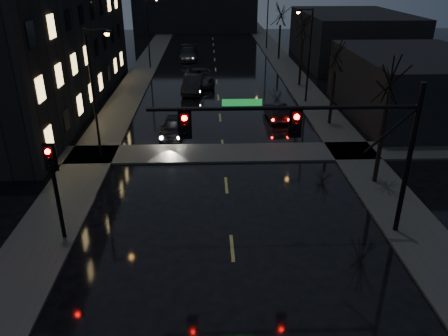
{
  "coord_description": "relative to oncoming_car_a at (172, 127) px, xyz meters",
  "views": [
    {
      "loc": [
        -0.95,
        -7.75,
        11.19
      ],
      "look_at": [
        -0.3,
        9.42,
        3.2
      ],
      "focal_mm": 35.0,
      "sensor_mm": 36.0,
      "label": 1
    }
  ],
  "objects": [
    {
      "name": "sidewalk_left",
      "position": [
        -4.96,
        12.97,
        -0.61
      ],
      "size": [
        3.0,
        140.0,
        0.12
      ],
      "primitive_type": "cube",
      "color": "#2D2D2B",
      "rests_on": "ground"
    },
    {
      "name": "sidewalk_right",
      "position": [
        12.04,
        12.97,
        -0.61
      ],
      "size": [
        3.0,
        140.0,
        0.12
      ],
      "primitive_type": "cube",
      "color": "#2D2D2B",
      "rests_on": "ground"
    },
    {
      "name": "sidewalk_cross",
      "position": [
        3.54,
        -3.53,
        -0.61
      ],
      "size": [
        40.0,
        3.0,
        0.12
      ],
      "primitive_type": "cube",
      "color": "#2D2D2B",
      "rests_on": "ground"
    },
    {
      "name": "apartment_block",
      "position": [
        -12.96,
        7.97,
        5.33
      ],
      "size": [
        12.0,
        30.0,
        12.0
      ],
      "primitive_type": "cube",
      "color": "black",
      "rests_on": "ground"
    },
    {
      "name": "commercial_right_near",
      "position": [
        19.04,
        3.97,
        1.83
      ],
      "size": [
        10.0,
        14.0,
        5.0
      ],
      "primitive_type": "cube",
      "color": "black",
      "rests_on": "ground"
    },
    {
      "name": "commercial_right_far",
      "position": [
        20.54,
        25.97,
        2.33
      ],
      "size": [
        12.0,
        18.0,
        6.0
      ],
      "primitive_type": "cube",
      "color": "black",
      "rests_on": "ground"
    },
    {
      "name": "far_block",
      "position": [
        0.54,
        55.97,
        3.33
      ],
      "size": [
        22.0,
        10.0,
        8.0
      ],
      "primitive_type": "cube",
      "color": "black",
      "rests_on": "ground"
    },
    {
      "name": "signal_mast",
      "position": [
        7.39,
        -13.04,
        4.2
      ],
      "size": [
        11.11,
        0.41,
        7.0
      ],
      "color": "black",
      "rests_on": "ground"
    },
    {
      "name": "signal_pole_left",
      "position": [
        -3.96,
        -13.04,
        2.34
      ],
      "size": [
        0.35,
        0.41,
        4.53
      ],
      "color": "black",
      "rests_on": "ground"
    },
    {
      "name": "tree_near",
      "position": [
        11.94,
        -8.03,
        5.54
      ],
      "size": [
        3.52,
        3.52,
        8.08
      ],
      "color": "black",
      "rests_on": "ground"
    },
    {
      "name": "tree_mid_a",
      "position": [
        11.94,
        1.97,
        5.15
      ],
      "size": [
        3.3,
        3.3,
        7.58
      ],
      "color": "black",
      "rests_on": "ground"
    },
    {
      "name": "tree_mid_b",
      "position": [
        11.94,
        13.97,
        5.94
      ],
      "size": [
        3.74,
        3.74,
        8.59
      ],
      "color": "black",
      "rests_on": "ground"
    },
    {
      "name": "tree_far",
      "position": [
        11.94,
        27.97,
        5.39
      ],
      "size": [
        3.43,
        3.43,
        7.88
      ],
      "color": "black",
      "rests_on": "ground"
    },
    {
      "name": "streetlight_l_near",
      "position": [
        -4.04,
        -4.03,
        4.1
      ],
      "size": [
        1.53,
        0.28,
        8.0
      ],
      "color": "black",
      "rests_on": "ground"
    },
    {
      "name": "streetlight_l_far",
      "position": [
        -4.04,
        22.97,
        4.1
      ],
      "size": [
        1.53,
        0.28,
        8.0
      ],
      "color": "black",
      "rests_on": "ground"
    },
    {
      "name": "streetlight_r_mid",
      "position": [
        11.13,
        7.97,
        4.1
      ],
      "size": [
        1.53,
        0.28,
        8.0
      ],
      "color": "black",
      "rests_on": "ground"
    },
    {
      "name": "streetlight_r_far",
      "position": [
        11.13,
        35.97,
        4.1
      ],
      "size": [
        1.53,
        0.28,
        8.0
      ],
      "color": "black",
      "rests_on": "ground"
    },
    {
      "name": "oncoming_car_a",
      "position": [
        0.0,
        0.0,
        0.0
      ],
      "size": [
        1.89,
        4.06,
        1.35
      ],
      "primitive_type": "imported",
      "rotation": [
        0.0,
        0.0,
        -0.08
      ],
      "color": "black",
      "rests_on": "ground"
    },
    {
      "name": "oncoming_car_b",
      "position": [
        1.19,
        11.8,
        0.16
      ],
      "size": [
        2.22,
        5.2,
        1.67
      ],
      "primitive_type": "imported",
      "rotation": [
        0.0,
        0.0,
        -0.09
      ],
      "color": "black",
      "rests_on": "ground"
    },
    {
      "name": "oncoming_car_c",
      "position": [
        1.74,
        14.6,
        0.15
      ],
      "size": [
        3.25,
        6.16,
        1.65
      ],
      "primitive_type": "imported",
      "rotation": [
        0.0,
        0.0,
        0.09
      ],
      "color": "black",
      "rests_on": "ground"
    },
    {
      "name": "oncoming_car_d",
      "position": [
        0.14,
        27.9,
        0.14
      ],
      "size": [
        2.29,
        5.62,
        1.63
      ],
      "primitive_type": "imported",
      "rotation": [
        0.0,
        0.0,
        -0.0
      ],
      "color": "black",
      "rests_on": "ground"
    },
    {
      "name": "lead_car",
      "position": [
        8.02,
        3.33,
        -0.01
      ],
      "size": [
        1.68,
        4.12,
        1.33
      ],
      "primitive_type": "imported",
      "rotation": [
        0.0,
        0.0,
        3.21
      ],
      "color": "black",
      "rests_on": "ground"
    }
  ]
}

